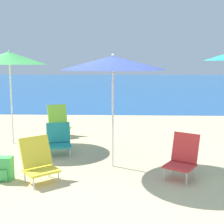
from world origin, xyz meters
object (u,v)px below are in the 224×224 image
(beach_chair_red, at_px, (183,157))
(beach_chair_lime, at_px, (58,121))
(beach_umbrella_navy, at_px, (113,63))
(beach_chair_teal, at_px, (59,139))
(beach_umbrella_green, at_px, (9,58))
(beach_chair_yellow, at_px, (38,160))
(backpack_green, at_px, (2,169))

(beach_chair_red, height_order, beach_chair_lime, beach_chair_lime)
(beach_umbrella_navy, xyz_separation_m, beach_chair_lime, (-1.58, 2.51, -1.56))
(beach_chair_teal, relative_size, beach_chair_lime, 0.80)
(beach_umbrella_green, distance_m, beach_chair_teal, 2.36)
(beach_chair_lime, bearing_deg, beach_chair_red, -73.48)
(beach_chair_yellow, bearing_deg, beach_chair_red, -33.73)
(beach_umbrella_green, height_order, backpack_green, beach_umbrella_green)
(beach_umbrella_navy, bearing_deg, beach_umbrella_green, 147.03)
(beach_chair_yellow, bearing_deg, beach_umbrella_green, 79.32)
(beach_umbrella_navy, bearing_deg, beach_chair_teal, 146.67)
(beach_umbrella_navy, relative_size, backpack_green, 5.24)
(beach_umbrella_navy, height_order, beach_chair_yellow, beach_umbrella_navy)
(beach_chair_red, xyz_separation_m, backpack_green, (-3.07, -0.22, -0.19))
(beach_chair_yellow, height_order, beach_chair_lime, beach_chair_lime)
(beach_umbrella_navy, relative_size, beach_umbrella_green, 0.94)
(beach_chair_red, bearing_deg, beach_chair_teal, -177.71)
(beach_chair_teal, bearing_deg, beach_chair_red, -44.35)
(beach_chair_red, distance_m, beach_chair_yellow, 2.46)
(backpack_green, bearing_deg, beach_umbrella_green, 105.76)
(beach_chair_yellow, distance_m, beach_chair_lime, 3.33)
(beach_chair_teal, xyz_separation_m, beach_chair_red, (2.44, -1.39, 0.06))
(beach_umbrella_navy, bearing_deg, beach_chair_red, -25.53)
(beach_umbrella_green, distance_m, beach_chair_lime, 2.11)
(beach_chair_lime, bearing_deg, beach_umbrella_navy, -83.51)
(beach_chair_teal, height_order, beach_chair_red, beach_chair_red)
(beach_umbrella_green, xyz_separation_m, beach_chair_teal, (1.32, -0.84, -1.76))
(beach_chair_teal, relative_size, backpack_green, 1.64)
(backpack_green, bearing_deg, beach_chair_teal, 68.56)
(beach_chair_red, distance_m, beach_chair_lime, 4.18)
(beach_chair_lime, distance_m, backpack_green, 3.33)
(beach_umbrella_green, distance_m, beach_chair_yellow, 3.27)
(beach_umbrella_navy, bearing_deg, beach_chair_lime, 122.14)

